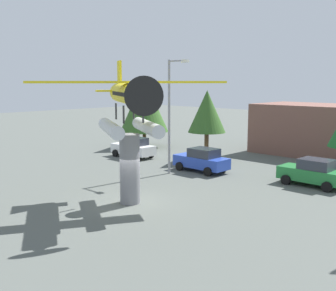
{
  "coord_description": "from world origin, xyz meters",
  "views": [
    {
      "loc": [
        16.73,
        -14.37,
        6.59
      ],
      "look_at": [
        0.0,
        3.0,
        2.86
      ],
      "focal_mm": 44.14,
      "sensor_mm": 36.0,
      "label": 1
    }
  ],
  "objects": [
    {
      "name": "ground_plane",
      "position": [
        0.0,
        0.0,
        0.0
      ],
      "size": [
        140.0,
        140.0,
        0.0
      ],
      "primitive_type": "plane",
      "color": "#515651"
    },
    {
      "name": "display_pedestal",
      "position": [
        0.0,
        0.0,
        1.91
      ],
      "size": [
        1.1,
        1.1,
        3.82
      ],
      "primitive_type": "cylinder",
      "color": "slate",
      "rests_on": "ground"
    },
    {
      "name": "floatplane_monument",
      "position": [
        0.11,
        -0.07,
        5.49
      ],
      "size": [
        7.06,
        9.56,
        4.0
      ],
      "rotation": [
        0.0,
        0.0,
        -0.52
      ],
      "color": "silver",
      "rests_on": "display_pedestal"
    },
    {
      "name": "car_near_white",
      "position": [
        -10.33,
        9.33,
        0.88
      ],
      "size": [
        4.2,
        2.02,
        1.76
      ],
      "rotation": [
        0.0,
        0.0,
        3.14
      ],
      "color": "white",
      "rests_on": "ground"
    },
    {
      "name": "car_mid_blue",
      "position": [
        -2.28,
        8.98,
        0.88
      ],
      "size": [
        4.2,
        2.02,
        1.76
      ],
      "rotation": [
        0.0,
        0.0,
        3.14
      ],
      "color": "#2847B7",
      "rests_on": "ground"
    },
    {
      "name": "car_far_green",
      "position": [
        5.58,
        10.58,
        0.88
      ],
      "size": [
        4.2,
        2.02,
        1.76
      ],
      "rotation": [
        0.0,
        0.0,
        3.14
      ],
      "color": "#237A38",
      "rests_on": "ground"
    },
    {
      "name": "streetlight_primary",
      "position": [
        -3.39,
        6.84,
        4.7
      ],
      "size": [
        1.84,
        0.28,
        8.12
      ],
      "color": "gray",
      "rests_on": "ground"
    },
    {
      "name": "tree_west",
      "position": [
        -13.98,
        14.04,
        4.31
      ],
      "size": [
        4.9,
        4.9,
        7.04
      ],
      "color": "brown",
      "rests_on": "ground"
    },
    {
      "name": "tree_east",
      "position": [
        -4.75,
        12.61,
        4.14
      ],
      "size": [
        3.16,
        3.16,
        5.92
      ],
      "color": "brown",
      "rests_on": "ground"
    }
  ]
}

